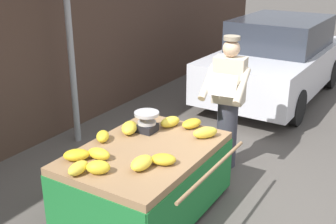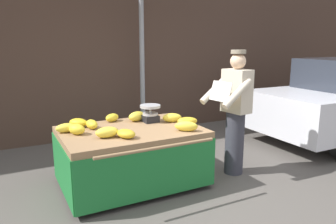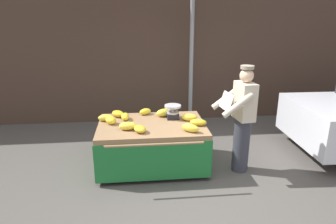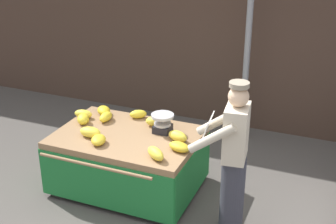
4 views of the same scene
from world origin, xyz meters
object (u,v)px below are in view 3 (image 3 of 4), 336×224
at_px(weighing_scale, 173,112).
at_px(banana_bunch_0, 128,126).
at_px(banana_cart, 152,135).
at_px(banana_bunch_8, 106,118).
at_px(banana_bunch_7, 189,117).
at_px(banana_bunch_2, 145,112).
at_px(banana_bunch_3, 198,122).
at_px(banana_bunch_9, 190,128).
at_px(vendor_person, 242,119).
at_px(banana_bunch_4, 118,114).
at_px(street_pole, 191,62).
at_px(banana_bunch_5, 164,112).
at_px(banana_bunch_10, 140,129).
at_px(banana_bunch_1, 125,117).
at_px(banana_bunch_6, 111,120).

bearing_deg(weighing_scale, banana_bunch_0, -148.91).
relative_size(banana_cart, banana_bunch_8, 7.12).
distance_m(banana_cart, banana_bunch_7, 0.69).
relative_size(banana_bunch_2, banana_bunch_3, 0.84).
distance_m(weighing_scale, banana_bunch_9, 0.67).
distance_m(banana_bunch_9, vendor_person, 0.84).
bearing_deg(banana_bunch_4, banana_bunch_3, -23.60).
xyz_separation_m(banana_bunch_0, banana_bunch_3, (1.11, 0.08, -0.01)).
distance_m(banana_cart, banana_bunch_9, 0.74).
distance_m(street_pole, banana_cart, 2.33).
distance_m(banana_bunch_0, banana_bunch_5, 0.85).
xyz_separation_m(street_pole, banana_cart, (-0.98, -1.91, -0.90)).
xyz_separation_m(banana_bunch_10, vendor_person, (1.59, 0.04, 0.08)).
bearing_deg(banana_bunch_1, banana_bunch_3, -18.59).
distance_m(banana_cart, banana_bunch_3, 0.79).
xyz_separation_m(banana_cart, banana_bunch_7, (0.63, 0.08, 0.26)).
height_order(street_pole, banana_bunch_6, street_pole).
distance_m(banana_bunch_0, banana_bunch_2, 0.77).
height_order(banana_bunch_0, banana_bunch_6, banana_bunch_6).
distance_m(banana_bunch_5, banana_bunch_8, 1.00).
xyz_separation_m(street_pole, weighing_scale, (-0.61, -1.68, -0.59)).
distance_m(banana_bunch_2, banana_bunch_10, 0.84).
bearing_deg(banana_bunch_3, banana_bunch_4, 156.40).
bearing_deg(street_pole, weighing_scale, -109.82).
bearing_deg(banana_bunch_10, weighing_scale, 45.47).
height_order(street_pole, banana_bunch_5, street_pole).
xyz_separation_m(street_pole, banana_bunch_7, (-0.35, -1.83, -0.65)).
bearing_deg(banana_bunch_7, banana_cart, -172.54).
relative_size(banana_cart, banana_bunch_10, 7.14).
distance_m(banana_bunch_3, banana_bunch_6, 1.41).
height_order(weighing_scale, banana_bunch_7, weighing_scale).
bearing_deg(banana_bunch_6, vendor_person, -10.21).
bearing_deg(banana_bunch_6, banana_bunch_10, -41.48).
relative_size(weighing_scale, banana_bunch_5, 1.00).
relative_size(banana_bunch_7, banana_bunch_8, 1.07).
distance_m(banana_bunch_8, vendor_person, 2.21).
distance_m(street_pole, banana_bunch_1, 2.27).
bearing_deg(banana_bunch_7, banana_bunch_4, 163.99).
bearing_deg(banana_cart, banana_bunch_5, 57.83).
bearing_deg(banana_bunch_4, banana_bunch_9, -36.49).
xyz_separation_m(weighing_scale, banana_bunch_10, (-0.56, -0.57, -0.07)).
bearing_deg(banana_bunch_6, banana_bunch_4, 75.08).
relative_size(banana_bunch_0, banana_bunch_7, 1.03).
bearing_deg(banana_bunch_5, street_pole, 64.20).
bearing_deg(banana_bunch_1, banana_bunch_5, 10.53).
distance_m(banana_bunch_5, banana_bunch_7, 0.49).
height_order(banana_bunch_0, banana_bunch_8, banana_bunch_0).
height_order(weighing_scale, banana_bunch_6, weighing_scale).
relative_size(banana_cart, banana_bunch_9, 6.14).
height_order(banana_bunch_7, vendor_person, vendor_person).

